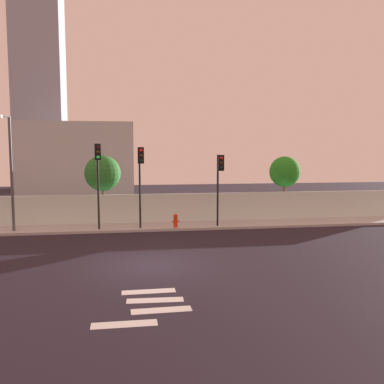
% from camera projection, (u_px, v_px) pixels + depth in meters
% --- Properties ---
extents(ground_plane, '(80.00, 80.00, 0.00)m').
position_uv_depth(ground_plane, '(149.00, 265.00, 17.17)').
color(ground_plane, black).
extents(sidewalk, '(36.00, 2.40, 0.15)m').
position_uv_depth(sidewalk, '(143.00, 227.00, 25.22)').
color(sidewalk, '#ACACAC').
rests_on(sidewalk, ground).
extents(perimeter_wall, '(36.00, 0.18, 1.80)m').
position_uv_depth(perimeter_wall, '(142.00, 208.00, 26.40)').
color(perimeter_wall, silver).
rests_on(perimeter_wall, sidewalk).
extents(crosswalk_marking, '(2.88, 3.00, 0.01)m').
position_uv_depth(crosswalk_marking, '(148.00, 306.00, 12.68)').
color(crosswalk_marking, silver).
rests_on(crosswalk_marking, ground).
extents(traffic_light_left, '(0.35, 1.60, 4.74)m').
position_uv_depth(traffic_light_left, '(140.00, 170.00, 23.50)').
color(traffic_light_left, black).
rests_on(traffic_light_left, sidewalk).
extents(traffic_light_center, '(0.36, 1.07, 4.93)m').
position_uv_depth(traffic_light_center, '(98.00, 168.00, 23.42)').
color(traffic_light_center, black).
rests_on(traffic_light_center, sidewalk).
extents(traffic_light_right, '(0.38, 1.74, 4.31)m').
position_uv_depth(traffic_light_right, '(220.00, 174.00, 24.11)').
color(traffic_light_right, black).
rests_on(traffic_light_right, sidewalk).
extents(street_lamp_curbside, '(0.62, 1.92, 6.46)m').
position_uv_depth(street_lamp_curbside, '(9.00, 163.00, 23.03)').
color(street_lamp_curbside, '#4C4C51').
rests_on(street_lamp_curbside, sidewalk).
extents(fire_hydrant, '(0.44, 0.26, 0.81)m').
position_uv_depth(fire_hydrant, '(176.00, 220.00, 24.68)').
color(fire_hydrant, red).
rests_on(fire_hydrant, sidewalk).
extents(roadside_tree_leftmost, '(2.35, 2.35, 4.40)m').
position_uv_depth(roadside_tree_leftmost, '(103.00, 173.00, 27.14)').
color(roadside_tree_leftmost, brown).
rests_on(roadside_tree_leftmost, ground).
extents(roadside_tree_midleft, '(2.14, 2.14, 4.30)m').
position_uv_depth(roadside_tree_midleft, '(285.00, 172.00, 29.02)').
color(roadside_tree_midleft, brown).
rests_on(roadside_tree_midleft, ground).
extents(low_building_distant, '(10.19, 6.00, 7.24)m').
position_uv_depth(low_building_distant, '(79.00, 162.00, 39.09)').
color(low_building_distant, '#B2B2B2').
rests_on(low_building_distant, ground).
extents(tower_on_skyline, '(5.53, 5.00, 24.00)m').
position_uv_depth(tower_on_skyline, '(40.00, 88.00, 49.20)').
color(tower_on_skyline, '#8A90A2').
rests_on(tower_on_skyline, ground).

